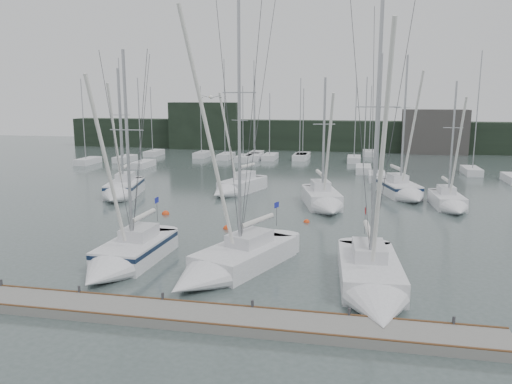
% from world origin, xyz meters
% --- Properties ---
extents(ground, '(160.00, 160.00, 0.00)m').
position_xyz_m(ground, '(0.00, 0.00, 0.00)').
color(ground, '#43514E').
rests_on(ground, ground).
extents(dock, '(24.00, 2.00, 0.40)m').
position_xyz_m(dock, '(0.00, -5.00, 0.20)').
color(dock, slate).
rests_on(dock, ground).
extents(far_treeline, '(90.00, 4.00, 5.00)m').
position_xyz_m(far_treeline, '(0.00, 62.00, 2.50)').
color(far_treeline, black).
rests_on(far_treeline, ground).
extents(far_building_left, '(12.00, 3.00, 8.00)m').
position_xyz_m(far_building_left, '(-20.00, 60.00, 4.00)').
color(far_building_left, black).
rests_on(far_building_left, ground).
extents(far_building_right, '(10.00, 3.00, 7.00)m').
position_xyz_m(far_building_right, '(18.00, 60.00, 3.50)').
color(far_building_right, '#403D3B').
rests_on(far_building_right, ground).
extents(mast_forest, '(54.29, 27.39, 14.32)m').
position_xyz_m(mast_forest, '(-5.41, 44.24, 0.48)').
color(mast_forest, silver).
rests_on(mast_forest, ground).
extents(sailboat_near_left, '(3.04, 8.39, 12.43)m').
position_xyz_m(sailboat_near_left, '(-6.01, 0.30, 0.56)').
color(sailboat_near_left, silver).
rests_on(sailboat_near_left, ground).
extents(sailboat_near_center, '(6.09, 9.45, 15.80)m').
position_xyz_m(sailboat_near_center, '(-0.47, 0.29, 0.53)').
color(sailboat_near_center, silver).
rests_on(sailboat_near_center, ground).
extents(sailboat_near_right, '(3.51, 9.73, 14.62)m').
position_xyz_m(sailboat_near_right, '(7.03, -1.02, 0.54)').
color(sailboat_near_right, silver).
rests_on(sailboat_near_right, ground).
extents(sailboat_mid_a, '(4.24, 8.02, 12.38)m').
position_xyz_m(sailboat_mid_a, '(-14.81, 17.82, 0.64)').
color(sailboat_mid_a, silver).
rests_on(sailboat_mid_a, ground).
extents(sailboat_mid_b, '(4.64, 7.85, 11.44)m').
position_xyz_m(sailboat_mid_b, '(-5.16, 21.63, 0.56)').
color(sailboat_mid_b, silver).
rests_on(sailboat_mid_b, ground).
extents(sailboat_mid_c, '(4.37, 7.89, 11.37)m').
position_xyz_m(sailboat_mid_c, '(3.62, 16.77, 0.61)').
color(sailboat_mid_c, silver).
rests_on(sailboat_mid_c, ground).
extents(sailboat_mid_d, '(4.59, 8.00, 13.52)m').
position_xyz_m(sailboat_mid_d, '(10.39, 22.76, 0.62)').
color(sailboat_mid_d, silver).
rests_on(sailboat_mid_d, ground).
extents(sailboat_mid_e, '(2.70, 6.48, 10.99)m').
position_xyz_m(sailboat_mid_e, '(13.67, 18.56, 0.52)').
color(sailboat_mid_e, silver).
rests_on(sailboat_mid_e, ground).
extents(buoy_a, '(0.54, 0.54, 0.54)m').
position_xyz_m(buoy_a, '(-2.62, 9.31, 0.00)').
color(buoy_a, '#F14315').
rests_on(buoy_a, ground).
extents(buoy_b, '(0.46, 0.46, 0.46)m').
position_xyz_m(buoy_b, '(2.63, 12.24, 0.00)').
color(buoy_b, '#F14315').
rests_on(buoy_b, ground).
extents(buoy_c, '(0.59, 0.59, 0.59)m').
position_xyz_m(buoy_c, '(-8.46, 12.56, 0.00)').
color(buoy_c, '#F14315').
rests_on(buoy_c, ground).
extents(seagull, '(0.93, 0.41, 0.18)m').
position_xyz_m(seagull, '(-0.65, -0.71, 9.07)').
color(seagull, white).
rests_on(seagull, ground).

